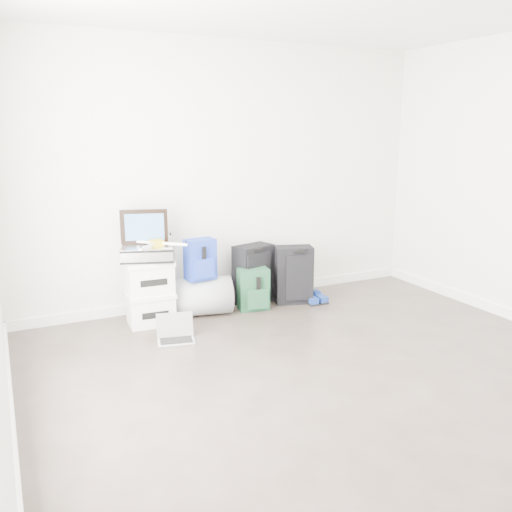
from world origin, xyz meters
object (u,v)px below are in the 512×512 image
duffel_bag (200,297)px  laptop (176,334)px  boxes_stack (150,292)px  large_suitcase (254,274)px  carry_on (294,275)px  briefcase (148,253)px

duffel_bag → laptop: duffel_bag is taller
boxes_stack → laptop: (0.08, -0.51, -0.26)m
large_suitcase → laptop: bearing=-164.9°
boxes_stack → large_suitcase: size_ratio=0.99×
carry_on → large_suitcase: bearing=173.9°
briefcase → laptop: briefcase is taller
duffel_bag → large_suitcase: large_suitcase is taller
briefcase → large_suitcase: (1.16, 0.13, -0.38)m
carry_on → boxes_stack: bearing=-164.0°
laptop → large_suitcase: bearing=43.5°
carry_on → briefcase: bearing=-164.0°
boxes_stack → duffel_bag: (0.51, 0.02, -0.13)m
large_suitcase → laptop: large_suitcase is taller
duffel_bag → carry_on: bearing=7.3°
briefcase → boxes_stack: bearing=134.6°
duffel_bag → boxes_stack: bearing=-166.6°
duffel_bag → carry_on: size_ratio=1.00×
large_suitcase → carry_on: (0.39, -0.17, -0.01)m
briefcase → large_suitcase: size_ratio=0.75×
boxes_stack → large_suitcase: 1.17m
large_suitcase → boxes_stack: bearing=170.7°
duffel_bag → laptop: 0.70m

